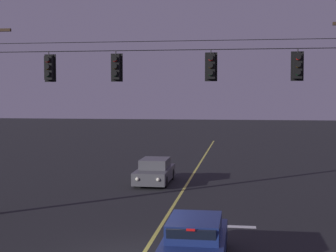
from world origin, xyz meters
TOP-DOWN VIEW (x-y plane):
  - lane_centre_stripe at (0.00, 10.91)m, footprint 0.14×60.00m
  - stop_bar_paint at (1.90, 4.31)m, footprint 3.40×0.36m
  - signal_span_assembly at (0.00, 4.91)m, footprint 16.31×0.32m
  - traffic_light_leftmost at (-4.74, 4.89)m, footprint 0.48×0.41m
  - traffic_light_left_inner at (-1.95, 4.89)m, footprint 0.48×0.41m
  - traffic_light_centre at (1.83, 4.89)m, footprint 0.48×0.41m
  - traffic_light_right_inner at (5.10, 4.89)m, footprint 0.48×0.41m
  - car_waiting_near_lane at (1.69, -0.17)m, footprint 1.80×4.33m
  - car_oncoming_lead at (-1.85, 13.42)m, footprint 1.80×4.42m

SIDE VIEW (x-z plane):
  - lane_centre_stripe at x=0.00m, z-range 0.00..0.01m
  - stop_bar_paint at x=1.90m, z-range 0.00..0.01m
  - car_oncoming_lead at x=-1.85m, z-range -0.05..1.34m
  - car_waiting_near_lane at x=1.69m, z-range -0.05..1.34m
  - signal_span_assembly at x=0.00m, z-range 0.15..8.31m
  - traffic_light_leftmost at x=-4.74m, z-range 5.49..6.71m
  - traffic_light_left_inner at x=-1.95m, z-range 5.49..6.71m
  - traffic_light_centre at x=1.83m, z-range 5.49..6.71m
  - traffic_light_right_inner at x=5.10m, z-range 5.49..6.71m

